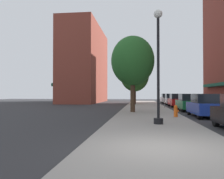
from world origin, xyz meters
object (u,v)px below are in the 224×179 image
(car_red, at_px, (177,100))
(car_white, at_px, (171,99))
(car_green, at_px, (188,103))
(car_silver, at_px, (167,98))
(tree_mid, at_px, (135,75))
(lamppost, at_px, (158,64))
(parking_meter_near, at_px, (165,100))
(car_blue, at_px, (205,106))
(fire_hydrant, at_px, (176,111))
(tree_near, at_px, (133,61))

(car_red, distance_m, car_white, 5.72)
(car_green, height_order, car_silver, same)
(tree_mid, relative_size, car_white, 1.61)
(car_green, xyz_separation_m, car_silver, (0.00, 18.71, 0.00))
(lamppost, height_order, car_red, lamppost)
(lamppost, distance_m, parking_meter_near, 14.16)
(car_blue, relative_size, car_red, 1.00)
(fire_hydrant, xyz_separation_m, car_silver, (2.23, 25.82, 0.29))
(parking_meter_near, bearing_deg, tree_mid, 109.05)
(lamppost, relative_size, parking_meter_near, 4.50)
(car_blue, distance_m, car_green, 5.79)
(parking_meter_near, xyz_separation_m, tree_near, (-3.27, -6.15, 3.50))
(car_silver, bearing_deg, lamppost, -97.07)
(tree_mid, relative_size, car_green, 1.61)
(tree_near, distance_m, tree_mid, 16.23)
(parking_meter_near, distance_m, tree_mid, 11.24)
(car_white, height_order, car_silver, same)
(car_red, xyz_separation_m, car_white, (0.00, 5.72, 0.00))
(car_green, height_order, car_red, same)
(fire_hydrant, xyz_separation_m, car_blue, (2.23, 1.32, 0.29))
(fire_hydrant, distance_m, car_white, 19.95)
(car_blue, relative_size, car_white, 1.00)
(car_blue, bearing_deg, car_red, 89.59)
(parking_meter_near, bearing_deg, fire_hydrant, -91.58)
(car_red, height_order, car_silver, same)
(lamppost, relative_size, tree_near, 0.91)
(tree_near, relative_size, car_blue, 1.50)
(parking_meter_near, height_order, car_red, car_red)
(car_red, bearing_deg, car_white, 89.30)
(fire_hydrant, xyz_separation_m, tree_mid, (-3.20, 20.09, 3.99))
(fire_hydrant, distance_m, car_green, 7.45)
(fire_hydrant, relative_size, car_silver, 0.18)
(car_white, bearing_deg, lamppost, -98.69)
(parking_meter_near, xyz_separation_m, tree_mid, (-3.48, 10.07, 3.56))
(lamppost, distance_m, car_red, 18.49)
(car_silver, bearing_deg, tree_near, -103.40)
(parking_meter_near, xyz_separation_m, car_silver, (1.95, 15.80, -0.14))
(car_white, bearing_deg, car_silver, 90.11)
(car_green, distance_m, car_red, 7.00)
(car_red, bearing_deg, car_green, -90.70)
(fire_hydrant, height_order, car_white, car_white)
(lamppost, distance_m, tree_near, 7.98)
(fire_hydrant, distance_m, car_red, 14.29)
(lamppost, xyz_separation_m, tree_near, (-1.55, 7.73, 1.25))
(fire_hydrant, relative_size, car_blue, 0.18)
(tree_near, height_order, tree_mid, tree_mid)
(fire_hydrant, bearing_deg, car_red, 81.03)
(lamppost, bearing_deg, car_red, 78.47)
(tree_near, relative_size, tree_mid, 0.93)
(parking_meter_near, relative_size, car_blue, 0.30)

